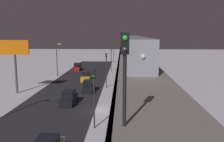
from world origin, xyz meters
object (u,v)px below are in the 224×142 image
Objects in this scene: sedan_black_2 at (89,87)px; traffic_light_near at (94,90)px; sedan_yellow at (86,77)px; traffic_light_far at (111,56)px; subway_train at (134,46)px; sedan_red at (77,67)px; sedan_black at (69,98)px; commercial_billboard at (15,53)px; traffic_light_distant at (114,50)px; traffic_light_mid at (106,65)px; rail_signal at (125,63)px.

traffic_light_near is at bearing -79.78° from sedan_black_2.
traffic_light_far reaches higher than sedan_yellow.
subway_train is 8.85× the size of sedan_red.
sedan_black and sedan_black_2 have the same top height.
sedan_red is 0.65× the size of traffic_light_far.
sedan_black is at bearing 80.97° from traffic_light_far.
commercial_billboard is (10.08, -5.68, 6.03)m from sedan_black.
traffic_light_distant is 45.57m from commercial_billboard.
sedan_black_2 is at bearing 85.99° from traffic_light_distant.
traffic_light_far is (-4.70, -12.64, 3.40)m from sedan_yellow.
traffic_light_mid is at bearing 46.45° from sedan_black_2.
sedan_black is at bearing 150.59° from commercial_billboard.
sedan_red is 22.91m from traffic_light_mid.
traffic_light_near is (4.80, 15.90, -3.63)m from subway_train.
subway_train is 5.76× the size of traffic_light_far.
rail_signal is at bearing 93.30° from traffic_light_far.
traffic_light_mid is at bearing 90.00° from traffic_light_distant.
commercial_billboard is (14.78, 43.02, 2.63)m from traffic_light_distant.
subway_train is at bearing -93.36° from rail_signal.
traffic_light_mid is 15.74m from commercial_billboard.
traffic_light_far is at bearing -90.00° from traffic_light_near.
commercial_billboard is at bearing 77.82° from sedan_red.
traffic_light_distant is at bearing -83.40° from subway_train.
sedan_red is at bearing -76.85° from traffic_light_near.
traffic_light_distant is at bearing 84.49° from sedan_black.
subway_train reaches higher than traffic_light_distant.
traffic_light_distant reaches higher than sedan_yellow.
traffic_light_near is 1.00× the size of traffic_light_far.
subway_train is 8.11× the size of sedan_black.
rail_signal reaches higher than traffic_light_distant.
commercial_billboard is (14.78, -14.40, 2.63)m from traffic_light_near.
subway_train is 5.76× the size of traffic_light_near.
traffic_light_distant is at bearing -90.00° from traffic_light_far.
traffic_light_distant is (0.00, -57.43, 0.00)m from traffic_light_near.
sedan_red is 0.96× the size of sedan_black_2.
traffic_light_near is 57.43m from traffic_light_distant.
sedan_yellow is at bearing -79.04° from rail_signal.
subway_train is at bearing -175.62° from commercial_billboard.
traffic_light_far is (-9.30, 1.52, 3.41)m from sedan_red.
sedan_black is at bearing 37.09° from subway_train.
commercial_billboard is (14.78, 23.88, 2.63)m from traffic_light_far.
rail_signal is 33.82m from commercial_billboard.
sedan_black_2 is at bearing -171.92° from commercial_billboard.
sedan_yellow is 16.93m from sedan_black.
commercial_billboard is (11.88, 1.69, 6.03)m from sedan_black_2.
traffic_light_near is at bearing 103.15° from sedan_red.
subway_train is 5.76× the size of traffic_light_mid.
rail_signal is 0.62× the size of traffic_light_far.
sedan_black is 13.05m from commercial_billboard.
rail_signal is 33.87m from traffic_light_mid.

